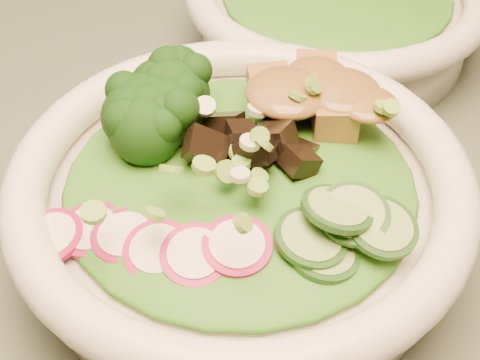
# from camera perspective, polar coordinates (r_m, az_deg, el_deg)

# --- Properties ---
(dining_table) EXTENTS (1.20, 0.80, 0.75)m
(dining_table) POSITION_cam_1_polar(r_m,az_deg,el_deg) (0.59, 19.54, -9.64)
(dining_table) COLOR black
(dining_table) RESTS_ON ground
(salad_bowl) EXTENTS (0.28, 0.28, 0.08)m
(salad_bowl) POSITION_cam_1_polar(r_m,az_deg,el_deg) (0.42, -0.00, -2.02)
(salad_bowl) COLOR white
(salad_bowl) RESTS_ON dining_table
(side_bowl) EXTENTS (0.26, 0.26, 0.07)m
(side_bowl) POSITION_cam_1_polar(r_m,az_deg,el_deg) (0.61, 8.09, 14.09)
(side_bowl) COLOR white
(side_bowl) RESTS_ON dining_table
(lettuce_bed) EXTENTS (0.21, 0.21, 0.03)m
(lettuce_bed) POSITION_cam_1_polar(r_m,az_deg,el_deg) (0.40, 0.00, 0.10)
(lettuce_bed) COLOR #1B6014
(lettuce_bed) RESTS_ON salad_bowl
(broccoli_florets) EXTENTS (0.10, 0.09, 0.05)m
(broccoli_florets) POSITION_cam_1_polar(r_m,az_deg,el_deg) (0.42, -6.95, 5.61)
(broccoli_florets) COLOR black
(broccoli_florets) RESTS_ON salad_bowl
(radish_slices) EXTENTS (0.12, 0.07, 0.02)m
(radish_slices) POSITION_cam_1_polar(r_m,az_deg,el_deg) (0.36, -6.85, -5.39)
(radish_slices) COLOR #9F0C43
(radish_slices) RESTS_ON salad_bowl
(cucumber_slices) EXTENTS (0.09, 0.09, 0.04)m
(cucumber_slices) POSITION_cam_1_polar(r_m,az_deg,el_deg) (0.36, 8.02, -3.44)
(cucumber_slices) COLOR #84AC60
(cucumber_slices) RESTS_ON salad_bowl
(mushroom_heap) EXTENTS (0.09, 0.09, 0.04)m
(mushroom_heap) POSITION_cam_1_polar(r_m,az_deg,el_deg) (0.40, 1.20, 2.61)
(mushroom_heap) COLOR black
(mushroom_heap) RESTS_ON salad_bowl
(tofu_cubes) EXTENTS (0.11, 0.09, 0.04)m
(tofu_cubes) POSITION_cam_1_polar(r_m,az_deg,el_deg) (0.43, 5.95, 5.84)
(tofu_cubes) COLOR #A06E35
(tofu_cubes) RESTS_ON salad_bowl
(peanut_sauce) EXTENTS (0.07, 0.06, 0.02)m
(peanut_sauce) POSITION_cam_1_polar(r_m,az_deg,el_deg) (0.42, 6.08, 7.28)
(peanut_sauce) COLOR brown
(peanut_sauce) RESTS_ON tofu_cubes
(scallion_garnish) EXTENTS (0.20, 0.20, 0.03)m
(scallion_garnish) POSITION_cam_1_polar(r_m,az_deg,el_deg) (0.38, 0.00, 2.83)
(scallion_garnish) COLOR #76AD3D
(scallion_garnish) RESTS_ON salad_bowl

